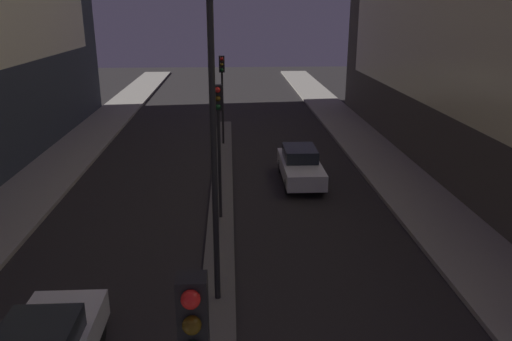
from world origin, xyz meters
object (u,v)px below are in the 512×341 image
at_px(traffic_light_mid, 218,123).
at_px(car_right_lane, 300,165).
at_px(street_lamp, 212,98).
at_px(traffic_light_far, 222,80).

height_order(traffic_light_mid, car_right_lane, traffic_light_mid).
distance_m(street_lamp, car_right_lane, 11.51).
bearing_deg(traffic_light_far, traffic_light_mid, -90.00).
relative_size(traffic_light_far, street_lamp, 0.58).
xyz_separation_m(traffic_light_mid, car_right_lane, (3.62, 4.26, -3.01)).
height_order(traffic_light_mid, traffic_light_far, same).
bearing_deg(traffic_light_mid, traffic_light_far, 90.00).
distance_m(traffic_light_far, car_right_lane, 8.02).
distance_m(traffic_light_mid, street_lamp, 5.83).
relative_size(street_lamp, car_right_lane, 1.91).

